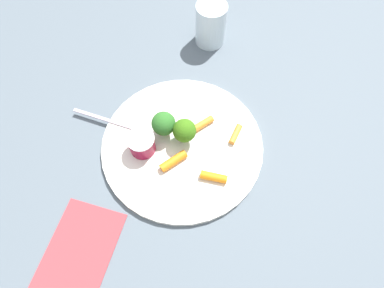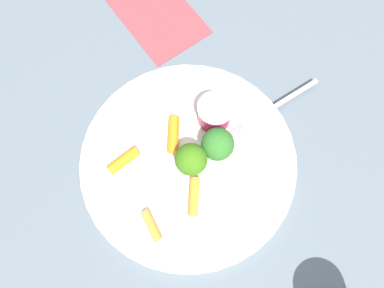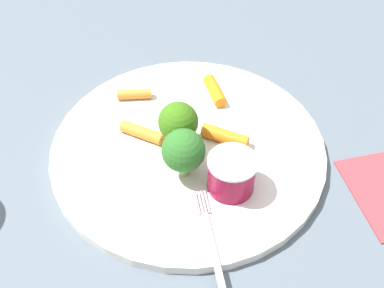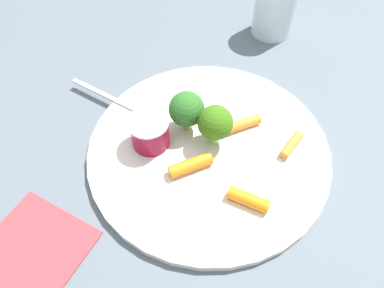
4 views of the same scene
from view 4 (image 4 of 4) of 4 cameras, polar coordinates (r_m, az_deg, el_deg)
ground_plane at (r=0.45m, az=2.27°, el=-1.18°), size 2.40×2.40×0.00m
plate at (r=0.44m, az=2.29°, el=-0.73°), size 0.31×0.31×0.01m
sauce_cup at (r=0.43m, az=-7.67°, el=1.95°), size 0.05×0.05×0.04m
broccoli_floret_0 at (r=0.42m, az=3.41°, el=3.56°), size 0.04×0.04×0.06m
broccoli_floret_1 at (r=0.43m, az=-1.41°, el=5.89°), size 0.05×0.05×0.06m
carrot_stick_0 at (r=0.46m, az=7.94°, el=3.35°), size 0.04×0.05×0.01m
carrot_stick_1 at (r=0.39m, az=8.94°, el=-9.20°), size 0.03×0.05×0.02m
carrot_stick_2 at (r=0.45m, az=15.94°, el=-0.15°), size 0.04×0.03×0.01m
carrot_stick_3 at (r=0.41m, az=-0.77°, el=-3.56°), size 0.04×0.06×0.02m
fork at (r=0.50m, az=-12.73°, el=7.01°), size 0.08×0.15×0.00m
drinking_glass at (r=0.63m, az=13.49°, el=21.59°), size 0.07×0.07×0.10m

